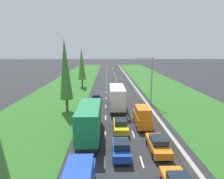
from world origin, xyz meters
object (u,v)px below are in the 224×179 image
(green_box_truck_left_lane, at_px, (90,120))
(poplar_tree_third, at_px, (82,64))
(orange_van_right_lane, at_px, (142,117))
(street_light_mast, at_px, (150,78))
(orange_sedan_right_lane_second, at_px, (158,144))
(yellow_sedan_centre_lane, at_px, (120,125))
(blue_hatchback_centre_lane, at_px, (121,149))
(red_hatchback_left_lane, at_px, (94,107))
(blue_sedan_left_lane, at_px, (96,98))
(poplar_tree_second, at_px, (65,69))
(white_box_truck_centre_lane, at_px, (117,97))

(green_box_truck_left_lane, height_order, poplar_tree_third, poplar_tree_third)
(orange_van_right_lane, distance_m, street_light_mast, 11.48)
(orange_sedan_right_lane_second, relative_size, yellow_sedan_centre_lane, 1.00)
(blue_hatchback_centre_lane, xyz_separation_m, orange_van_right_lane, (3.43, 7.48, 0.56))
(blue_hatchback_centre_lane, distance_m, red_hatchback_left_lane, 14.57)
(green_box_truck_left_lane, height_order, blue_sedan_left_lane, green_box_truck_left_lane)
(orange_sedan_right_lane_second, bearing_deg, poplar_tree_second, 131.51)
(red_hatchback_left_lane, relative_size, yellow_sedan_centre_lane, 0.87)
(blue_sedan_left_lane, bearing_deg, red_hatchback_left_lane, -90.05)
(orange_van_right_lane, xyz_separation_m, poplar_tree_third, (-11.70, 28.28, 5.02))
(red_hatchback_left_lane, xyz_separation_m, blue_sedan_left_lane, (0.00, 5.93, -0.02))
(green_box_truck_left_lane, height_order, red_hatchback_left_lane, green_box_truck_left_lane)
(poplar_tree_second, bearing_deg, orange_van_right_lane, -30.78)
(blue_hatchback_centre_lane, bearing_deg, blue_sedan_left_lane, 99.91)
(orange_sedan_right_lane_second, distance_m, yellow_sedan_centre_lane, 6.30)
(green_box_truck_left_lane, distance_m, poplar_tree_third, 32.08)
(white_box_truck_centre_lane, xyz_separation_m, street_light_mast, (6.26, 2.46, 3.05))
(red_hatchback_left_lane, bearing_deg, poplar_tree_second, 176.85)
(red_hatchback_left_lane, xyz_separation_m, street_light_mast, (10.11, 3.68, 4.40))
(green_box_truck_left_lane, relative_size, white_box_truck_centre_lane, 1.00)
(blue_hatchback_centre_lane, relative_size, green_box_truck_left_lane, 0.41)
(red_hatchback_left_lane, relative_size, orange_van_right_lane, 0.80)
(poplar_tree_second, bearing_deg, street_light_mast, 13.04)
(orange_sedan_right_lane_second, xyz_separation_m, street_light_mast, (2.74, 17.03, 4.42))
(blue_hatchback_centre_lane, height_order, red_hatchback_left_lane, same)
(orange_sedan_right_lane_second, height_order, white_box_truck_centre_lane, white_box_truck_centre_lane)
(orange_van_right_lane, xyz_separation_m, blue_sedan_left_lane, (-6.94, 12.59, -0.59))
(blue_sedan_left_lane, relative_size, street_light_mast, 0.50)
(street_light_mast, bearing_deg, blue_hatchback_centre_lane, -110.32)
(blue_hatchback_centre_lane, bearing_deg, poplar_tree_third, 103.01)
(white_box_truck_centre_lane, bearing_deg, red_hatchback_left_lane, -162.39)
(orange_sedan_right_lane_second, relative_size, red_hatchback_left_lane, 1.15)
(blue_sedan_left_lane, bearing_deg, white_box_truck_centre_lane, -50.72)
(red_hatchback_left_lane, xyz_separation_m, orange_van_right_lane, (6.94, -6.66, 0.56))
(street_light_mast, bearing_deg, orange_sedan_right_lane_second, -99.15)
(blue_hatchback_centre_lane, bearing_deg, street_light_mast, 69.68)
(green_box_truck_left_lane, relative_size, blue_sedan_left_lane, 2.09)
(orange_sedan_right_lane_second, xyz_separation_m, white_box_truck_centre_lane, (-3.51, 14.57, 1.37))
(green_box_truck_left_lane, distance_m, blue_sedan_left_lane, 15.80)
(orange_sedan_right_lane_second, height_order, blue_sedan_left_lane, same)
(orange_sedan_right_lane_second, relative_size, poplar_tree_third, 0.42)
(red_hatchback_left_lane, bearing_deg, blue_sedan_left_lane, 89.95)
(blue_hatchback_centre_lane, xyz_separation_m, blue_sedan_left_lane, (-3.51, 20.08, -0.02))
(blue_hatchback_centre_lane, relative_size, poplar_tree_second, 0.32)
(green_box_truck_left_lane, bearing_deg, yellow_sedan_centre_lane, 24.22)
(blue_hatchback_centre_lane, xyz_separation_m, white_box_truck_centre_lane, (0.34, 15.37, 1.35))
(white_box_truck_centre_lane, height_order, street_light_mast, street_light_mast)
(yellow_sedan_centre_lane, height_order, street_light_mast, street_light_mast)
(orange_van_right_lane, xyz_separation_m, poplar_tree_second, (-11.61, 6.92, 5.79))
(blue_sedan_left_lane, height_order, poplar_tree_second, poplar_tree_second)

